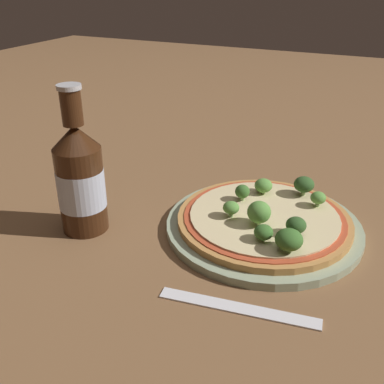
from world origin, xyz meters
The scene contains 14 objects.
ground_plane centered at (0.00, 0.00, 0.00)m, with size 3.00×3.00×0.00m, color brown.
plate centered at (-0.01, -0.03, 0.01)m, with size 0.28×0.28×0.01m.
pizza centered at (-0.01, -0.03, 0.02)m, with size 0.25×0.25×0.01m.
broccoli_floret_0 centered at (-0.03, 0.01, 0.04)m, with size 0.02×0.02×0.02m.
broccoli_floret_1 centered at (0.05, -0.09, 0.04)m, with size 0.02×0.02×0.02m.
broccoli_floret_2 centered at (0.08, -0.07, 0.04)m, with size 0.03×0.03×0.03m.
broccoli_floret_3 centered at (-0.07, -0.05, 0.04)m, with size 0.03×0.03×0.02m.
broccoli_floret_4 centered at (0.02, 0.01, 0.04)m, with size 0.02×0.02×0.03m.
broccoli_floret_5 centered at (0.06, -0.01, 0.04)m, with size 0.03×0.03×0.02m.
broccoli_floret_6 centered at (-0.04, -0.08, 0.04)m, with size 0.03×0.03×0.03m.
broccoli_floret_7 centered at (-0.08, -0.08, 0.04)m, with size 0.04×0.04×0.03m.
broccoli_floret_8 centered at (-0.04, -0.03, 0.05)m, with size 0.03×0.03×0.04m.
beer_bottle centered at (-0.11, 0.21, 0.08)m, with size 0.07×0.07×0.21m.
fork centered at (-0.18, -0.05, 0.00)m, with size 0.04×0.19×0.00m.
Camera 1 is at (-0.56, -0.17, 0.35)m, focal length 42.00 mm.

